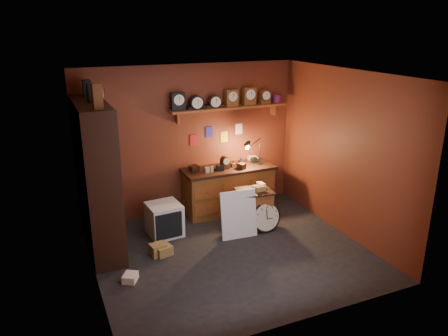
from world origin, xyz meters
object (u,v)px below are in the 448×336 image
shelving_unit (95,172)px  big_round_clock (266,217)px  low_cabinet (254,207)px  workbench (229,187)px

shelving_unit → big_round_clock: size_ratio=4.87×
low_cabinet → shelving_unit: bearing=179.1°
workbench → big_round_clock: 1.09m
shelving_unit → big_round_clock: 2.87m
shelving_unit → workbench: (2.41, 0.49, -0.78)m
workbench → big_round_clock: workbench is taller
shelving_unit → low_cabinet: 2.71m
shelving_unit → low_cabinet: size_ratio=3.42×
shelving_unit → low_cabinet: shelving_unit is taller
workbench → low_cabinet: workbench is taller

